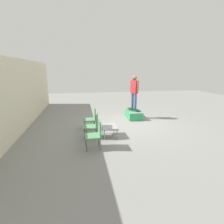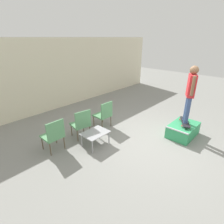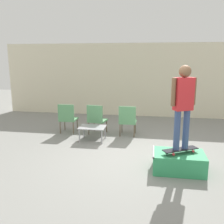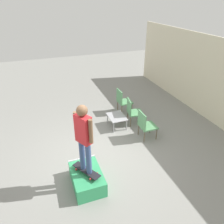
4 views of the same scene
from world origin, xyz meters
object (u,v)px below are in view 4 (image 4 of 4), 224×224
(skateboard_on_ramp, at_px, (86,170))
(person_skater, at_px, (84,134))
(coffee_table, at_px, (117,118))
(patio_chair_left, at_px, (123,100))
(patio_chair_center, at_px, (133,111))
(skate_ramp_box, at_px, (87,178))
(patio_chair_right, at_px, (145,124))

(skateboard_on_ramp, bearing_deg, person_skater, -30.13)
(skateboard_on_ramp, relative_size, coffee_table, 1.03)
(patio_chair_left, distance_m, patio_chair_center, 0.96)
(coffee_table, relative_size, patio_chair_left, 0.79)
(patio_chair_left, bearing_deg, patio_chair_center, 179.28)
(skate_ramp_box, distance_m, patio_chair_center, 3.30)
(skate_ramp_box, bearing_deg, person_skater, -12.79)
(skateboard_on_ramp, bearing_deg, coffee_table, 114.03)
(coffee_table, bearing_deg, skateboard_on_ramp, -35.84)
(coffee_table, distance_m, patio_chair_left, 1.17)
(patio_chair_left, bearing_deg, skateboard_on_ramp, 144.31)
(skate_ramp_box, distance_m, patio_chair_right, 2.69)
(patio_chair_left, relative_size, patio_chair_right, 1.00)
(person_skater, height_order, patio_chair_right, person_skater)
(coffee_table, bearing_deg, patio_chair_center, 91.61)
(coffee_table, bearing_deg, person_skater, -35.84)
(patio_chair_left, bearing_deg, patio_chair_right, 179.18)
(skateboard_on_ramp, height_order, patio_chair_center, patio_chair_center)
(patio_chair_center, bearing_deg, patio_chair_right, -169.91)
(patio_chair_left, height_order, patio_chair_center, same)
(skateboard_on_ramp, relative_size, patio_chair_right, 0.82)
(patio_chair_center, bearing_deg, skateboard_on_ramp, 145.74)
(person_skater, distance_m, patio_chair_center, 3.46)
(skateboard_on_ramp, bearing_deg, patio_chair_center, 105.44)
(coffee_table, distance_m, patio_chair_right, 1.17)
(person_skater, bearing_deg, coffee_table, 116.11)
(patio_chair_center, relative_size, patio_chair_right, 1.00)
(skateboard_on_ramp, distance_m, patio_chair_left, 4.05)
(person_skater, relative_size, coffee_table, 2.30)
(skate_ramp_box, distance_m, patio_chair_left, 4.04)
(skate_ramp_box, relative_size, person_skater, 0.63)
(skateboard_on_ramp, relative_size, patio_chair_center, 0.82)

